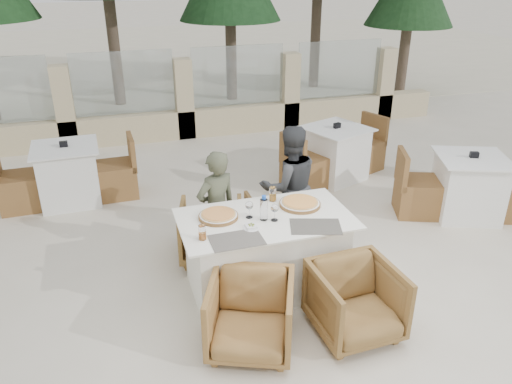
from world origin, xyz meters
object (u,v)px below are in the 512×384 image
object	(u,v)px
armchair_far_left	(212,231)
diner_right	(289,186)
bg_table_b	(335,153)
dining_table	(265,254)
pizza_left	(218,216)
diner_left	(217,209)
water_bottle	(264,208)
wine_glass_near	(275,211)
armchair_near_left	(251,315)
beer_glass_left	(202,232)
olive_dish	(251,226)
pizza_right	(300,203)
wine_glass_centre	(249,209)
armchair_near_right	(356,301)
beer_glass_right	(273,194)
bg_table_a	(69,174)
armchair_far_right	(276,218)
bg_table_c	(468,187)

from	to	relation	value
armchair_far_left	diner_right	bearing A→B (deg)	-162.92
armchair_far_left	bg_table_b	world-z (taller)	bg_table_b
dining_table	bg_table_b	distance (m)	2.93
pizza_left	diner_left	world-z (taller)	diner_left
water_bottle	armchair_far_left	bearing A→B (deg)	114.09
wine_glass_near	armchair_near_left	xyz separation A→B (m)	(-0.43, -0.68, -0.55)
beer_glass_left	olive_dish	distance (m)	0.46
pizza_right	armchair_near_left	size ratio (longest dim) A/B	0.58
diner_left	bg_table_b	xyz separation A→B (m)	(2.16, 1.71, -0.24)
beer_glass_left	armchair_far_left	bearing A→B (deg)	73.83
wine_glass_centre	armchair_far_left	xyz separation A→B (m)	(-0.22, 0.67, -0.56)
pizza_right	dining_table	bearing A→B (deg)	-160.00
armchair_near_left	bg_table_b	bearing A→B (deg)	76.89
pizza_left	pizza_right	world-z (taller)	pizza_right
wine_glass_near	armchair_far_left	xyz separation A→B (m)	(-0.43, 0.80, -0.56)
wine_glass_centre	beer_glass_left	xyz separation A→B (m)	(-0.49, -0.26, -0.03)
beer_glass_left	armchair_near_right	world-z (taller)	beer_glass_left
beer_glass_right	bg_table_b	xyz separation A→B (m)	(1.64, 1.96, -0.45)
beer_glass_left	beer_glass_right	xyz separation A→B (m)	(0.82, 0.53, 0.00)
bg_table_a	beer_glass_left	bearing A→B (deg)	-68.38
pizza_left	armchair_far_left	xyz separation A→B (m)	(0.05, 0.60, -0.49)
olive_dish	armchair_near_right	distance (m)	1.10
wine_glass_centre	olive_dish	xyz separation A→B (m)	(-0.04, -0.20, -0.07)
bg_table_a	bg_table_b	world-z (taller)	same
beer_glass_right	beer_glass_left	bearing A→B (deg)	-146.85
wine_glass_centre	pizza_right	bearing A→B (deg)	9.64
wine_glass_centre	armchair_far_right	size ratio (longest dim) A/B	0.30
pizza_right	bg_table_a	size ratio (longest dim) A/B	0.24
wine_glass_near	diner_left	xyz separation A→B (m)	(-0.39, 0.65, -0.23)
bg_table_c	armchair_near_left	bearing A→B (deg)	-134.12
bg_table_b	wine_glass_centre	bearing A→B (deg)	-151.79
pizza_right	olive_dish	xyz separation A→B (m)	(-0.58, -0.29, -0.00)
wine_glass_centre	diner_right	distance (m)	0.99
dining_table	bg_table_c	distance (m)	2.97
pizza_right	armchair_far_left	bearing A→B (deg)	142.56
armchair_far_right	bg_table_c	xyz separation A→B (m)	(2.48, -0.11, 0.11)
wine_glass_centre	bg_table_a	size ratio (longest dim) A/B	0.11
pizza_right	water_bottle	world-z (taller)	water_bottle
pizza_right	water_bottle	xyz separation A→B (m)	(-0.42, -0.17, 0.10)
olive_dish	armchair_far_right	xyz separation A→B (m)	(0.59, 0.98, -0.51)
beer_glass_left	armchair_near_right	size ratio (longest dim) A/B	0.19
armchair_far_right	diner_left	distance (m)	0.86
armchair_far_left	bg_table_a	distance (m)	2.40
beer_glass_right	armchair_far_left	size ratio (longest dim) A/B	0.21
armchair_near_right	armchair_far_right	bearing A→B (deg)	91.74
dining_table	bg_table_c	bearing A→B (deg)	14.17
olive_dish	water_bottle	bearing A→B (deg)	38.39
olive_dish	armchair_far_left	size ratio (longest dim) A/B	0.16
beer_glass_left	bg_table_c	xyz separation A→B (m)	(3.52, 0.94, -0.45)
beer_glass_left	bg_table_c	bearing A→B (deg)	14.89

